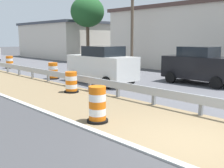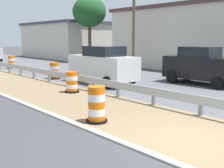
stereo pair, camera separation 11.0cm
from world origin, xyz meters
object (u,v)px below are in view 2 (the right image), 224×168
at_px(traffic_barrel_mid, 54,72).
at_px(car_lead_near_lane, 102,65).
at_px(traffic_barrel_far, 12,63).
at_px(utility_pole_near, 134,13).
at_px(car_mid_far_lane, 201,66).
at_px(traffic_barrel_nearest, 97,106).
at_px(traffic_barrel_close, 72,83).

distance_m(traffic_barrel_mid, car_lead_near_lane, 3.65).
distance_m(traffic_barrel_far, utility_pole_near, 11.43).
relative_size(car_mid_far_lane, utility_pole_near, 0.47).
distance_m(traffic_barrel_nearest, car_lead_near_lane, 7.38).
height_order(traffic_barrel_mid, traffic_barrel_far, traffic_barrel_far).
height_order(traffic_barrel_mid, utility_pole_near, utility_pole_near).
bearing_deg(traffic_barrel_close, car_lead_near_lane, 19.47).
height_order(traffic_barrel_close, car_mid_far_lane, car_mid_far_lane).
bearing_deg(traffic_barrel_close, traffic_barrel_mid, 69.27).
relative_size(traffic_barrel_nearest, utility_pole_near, 0.13).
relative_size(traffic_barrel_close, car_mid_far_lane, 0.24).
xyz_separation_m(car_lead_near_lane, utility_pole_near, (6.37, 3.44, 3.51)).
distance_m(traffic_barrel_close, car_mid_far_lane, 7.48).
height_order(traffic_barrel_far, utility_pole_near, utility_pole_near).
height_order(traffic_barrel_nearest, traffic_barrel_mid, traffic_barrel_nearest).
xyz_separation_m(traffic_barrel_close, car_lead_near_lane, (2.83, 1.00, 0.63)).
relative_size(traffic_barrel_far, car_lead_near_lane, 0.24).
height_order(traffic_barrel_nearest, car_mid_far_lane, car_mid_far_lane).
xyz_separation_m(traffic_barrel_mid, car_mid_far_lane, (5.15, -7.43, 0.59)).
bearing_deg(traffic_barrel_far, traffic_barrel_mid, -93.90).
xyz_separation_m(traffic_barrel_nearest, utility_pole_near, (11.32, 8.89, 4.08)).
xyz_separation_m(traffic_barrel_mid, car_lead_near_lane, (1.16, -3.41, 0.60)).
bearing_deg(utility_pole_near, traffic_barrel_mid, -179.77).
bearing_deg(traffic_barrel_nearest, traffic_barrel_mid, 66.82).
height_order(traffic_barrel_nearest, traffic_barrel_close, traffic_barrel_nearest).
distance_m(traffic_barrel_close, utility_pole_near, 11.02).
relative_size(traffic_barrel_mid, traffic_barrel_far, 0.98).
relative_size(car_lead_near_lane, car_mid_far_lane, 1.09).
distance_m(car_lead_near_lane, car_mid_far_lane, 5.66).
distance_m(traffic_barrel_close, traffic_barrel_far, 12.71).
bearing_deg(traffic_barrel_close, car_mid_far_lane, -23.88).
bearing_deg(utility_pole_near, traffic_barrel_far, 130.80).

